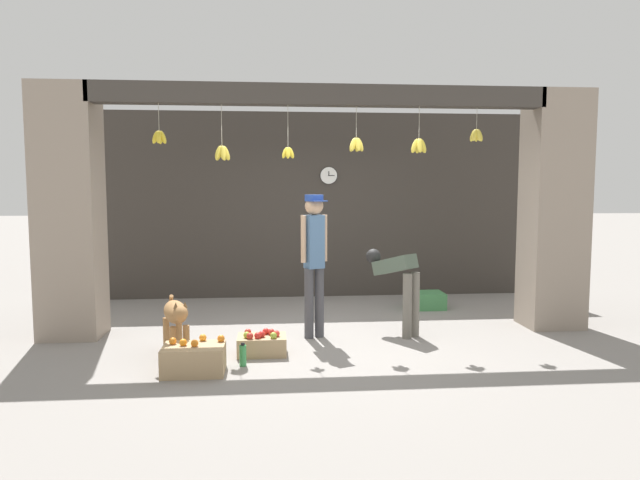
{
  "coord_description": "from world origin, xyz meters",
  "views": [
    {
      "loc": [
        -0.62,
        -6.67,
        1.8
      ],
      "look_at": [
        0.0,
        0.38,
        1.14
      ],
      "focal_mm": 32.0,
      "sensor_mm": 36.0,
      "label": 1
    }
  ],
  "objects_px": {
    "worker_stooping": "(398,280)",
    "fruit_crate_apples": "(262,344)",
    "produce_box_green": "(425,300)",
    "water_bottle": "(243,355)",
    "dog": "(176,316)",
    "shopkeeper": "(314,253)",
    "fruit_crate_oranges": "(194,359)",
    "wall_clock": "(329,176)"
  },
  "relations": [
    {
      "from": "shopkeeper",
      "to": "worker_stooping",
      "type": "relative_size",
      "value": 1.68
    },
    {
      "from": "dog",
      "to": "worker_stooping",
      "type": "bearing_deg",
      "value": 86.13
    },
    {
      "from": "dog",
      "to": "produce_box_green",
      "type": "height_order",
      "value": "dog"
    },
    {
      "from": "fruit_crate_oranges",
      "to": "wall_clock",
      "type": "bearing_deg",
      "value": 65.6
    },
    {
      "from": "dog",
      "to": "fruit_crate_apples",
      "type": "xyz_separation_m",
      "value": [
        0.91,
        -0.05,
        -0.32
      ]
    },
    {
      "from": "wall_clock",
      "to": "worker_stooping",
      "type": "bearing_deg",
      "value": -76.43
    },
    {
      "from": "worker_stooping",
      "to": "fruit_crate_apples",
      "type": "height_order",
      "value": "worker_stooping"
    },
    {
      "from": "fruit_crate_oranges",
      "to": "wall_clock",
      "type": "xyz_separation_m",
      "value": [
        1.7,
        3.74,
        1.84
      ]
    },
    {
      "from": "shopkeeper",
      "to": "produce_box_green",
      "type": "relative_size",
      "value": 3.09
    },
    {
      "from": "worker_stooping",
      "to": "dog",
      "type": "bearing_deg",
      "value": 158.78
    },
    {
      "from": "water_bottle",
      "to": "wall_clock",
      "type": "bearing_deg",
      "value": 70.89
    },
    {
      "from": "dog",
      "to": "water_bottle",
      "type": "distance_m",
      "value": 0.9
    },
    {
      "from": "dog",
      "to": "worker_stooping",
      "type": "xyz_separation_m",
      "value": [
        2.55,
        0.67,
        0.25
      ]
    },
    {
      "from": "fruit_crate_oranges",
      "to": "water_bottle",
      "type": "xyz_separation_m",
      "value": [
        0.46,
        0.18,
        -0.03
      ]
    },
    {
      "from": "shopkeeper",
      "to": "fruit_crate_oranges",
      "type": "height_order",
      "value": "shopkeeper"
    },
    {
      "from": "water_bottle",
      "to": "wall_clock",
      "type": "height_order",
      "value": "wall_clock"
    },
    {
      "from": "shopkeeper",
      "to": "water_bottle",
      "type": "xyz_separation_m",
      "value": [
        -0.8,
        -1.03,
        -0.9
      ]
    },
    {
      "from": "dog",
      "to": "shopkeeper",
      "type": "xyz_separation_m",
      "value": [
        1.52,
        0.6,
        0.59
      ]
    },
    {
      "from": "water_bottle",
      "to": "produce_box_green",
      "type": "bearing_deg",
      "value": 44.49
    },
    {
      "from": "fruit_crate_apples",
      "to": "wall_clock",
      "type": "height_order",
      "value": "wall_clock"
    },
    {
      "from": "worker_stooping",
      "to": "water_bottle",
      "type": "xyz_separation_m",
      "value": [
        -1.83,
        -1.1,
        -0.56
      ]
    },
    {
      "from": "shopkeeper",
      "to": "fruit_crate_oranges",
      "type": "relative_size",
      "value": 2.89
    },
    {
      "from": "fruit_crate_oranges",
      "to": "worker_stooping",
      "type": "bearing_deg",
      "value": 29.06
    },
    {
      "from": "fruit_crate_oranges",
      "to": "produce_box_green",
      "type": "distance_m",
      "value": 4.05
    },
    {
      "from": "shopkeeper",
      "to": "fruit_crate_oranges",
      "type": "xyz_separation_m",
      "value": [
        -1.26,
        -1.2,
        -0.87
      ]
    },
    {
      "from": "fruit_crate_oranges",
      "to": "fruit_crate_apples",
      "type": "relative_size",
      "value": 1.14
    },
    {
      "from": "water_bottle",
      "to": "wall_clock",
      "type": "xyz_separation_m",
      "value": [
        1.23,
        3.56,
        1.87
      ]
    },
    {
      "from": "dog",
      "to": "worker_stooping",
      "type": "height_order",
      "value": "worker_stooping"
    },
    {
      "from": "dog",
      "to": "water_bottle",
      "type": "bearing_deg",
      "value": 40.75
    },
    {
      "from": "shopkeeper",
      "to": "fruit_crate_oranges",
      "type": "bearing_deg",
      "value": 20.43
    },
    {
      "from": "fruit_crate_apples",
      "to": "produce_box_green",
      "type": "distance_m",
      "value": 3.19
    },
    {
      "from": "worker_stooping",
      "to": "wall_clock",
      "type": "xyz_separation_m",
      "value": [
        -0.6,
        2.47,
        1.31
      ]
    },
    {
      "from": "water_bottle",
      "to": "fruit_crate_apples",
      "type": "bearing_deg",
      "value": 64.31
    },
    {
      "from": "dog",
      "to": "wall_clock",
      "type": "bearing_deg",
      "value": 129.52
    },
    {
      "from": "produce_box_green",
      "to": "water_bottle",
      "type": "xyz_separation_m",
      "value": [
        -2.56,
        -2.51,
        -0.01
      ]
    },
    {
      "from": "fruit_crate_apples",
      "to": "produce_box_green",
      "type": "xyz_separation_m",
      "value": [
        2.38,
        2.13,
        0.01
      ]
    },
    {
      "from": "dog",
      "to": "shopkeeper",
      "type": "bearing_deg",
      "value": 92.86
    },
    {
      "from": "shopkeeper",
      "to": "produce_box_green",
      "type": "height_order",
      "value": "shopkeeper"
    },
    {
      "from": "dog",
      "to": "fruit_crate_apples",
      "type": "bearing_deg",
      "value": 68.6
    },
    {
      "from": "shopkeeper",
      "to": "water_bottle",
      "type": "height_order",
      "value": "shopkeeper"
    },
    {
      "from": "fruit_crate_oranges",
      "to": "water_bottle",
      "type": "height_order",
      "value": "fruit_crate_oranges"
    },
    {
      "from": "dog",
      "to": "wall_clock",
      "type": "distance_m",
      "value": 4.01
    }
  ]
}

